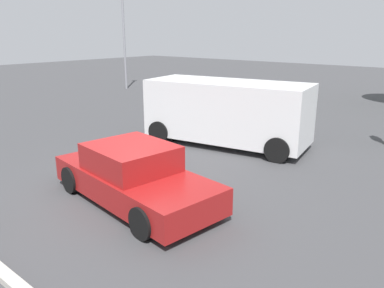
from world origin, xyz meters
The scene contains 4 objects.
ground_plane centered at (0.00, 0.00, 0.00)m, with size 80.00×80.00×0.00m, color #424244.
sedan_foreground centered at (0.28, -0.25, 0.60)m, with size 4.49×2.30×1.31m.
van_white centered at (-0.76, 4.84, 1.16)m, with size 5.66×3.02×2.14m.
light_post_near centered at (-13.64, 11.48, 4.86)m, with size 0.44×0.44×7.30m.
Camera 1 is at (6.35, -5.49, 3.67)m, focal length 35.50 mm.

